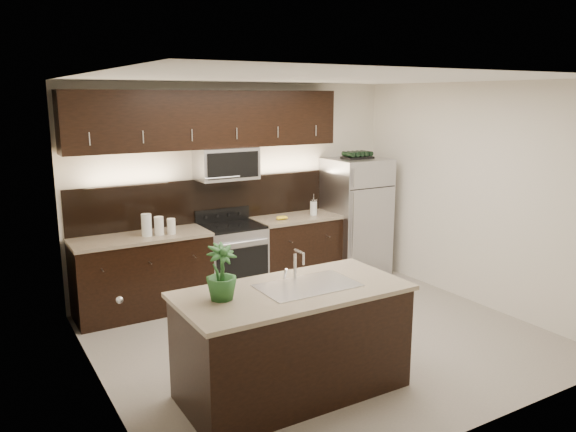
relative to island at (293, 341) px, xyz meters
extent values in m
plane|color=gray|center=(0.84, 0.80, -0.47)|extent=(4.50, 4.50, 0.00)
cube|color=beige|center=(0.84, 2.80, 0.88)|extent=(4.50, 0.02, 2.70)
cube|color=beige|center=(0.84, -1.20, 0.88)|extent=(4.50, 0.02, 2.70)
cube|color=beige|center=(-1.41, 0.80, 0.88)|extent=(0.02, 4.00, 2.70)
cube|color=beige|center=(3.09, 0.80, 0.88)|extent=(0.02, 4.00, 2.70)
cube|color=white|center=(0.84, 0.80, 2.23)|extent=(4.50, 4.00, 0.02)
cube|color=silver|center=(-1.39, 0.00, 0.54)|extent=(0.04, 0.80, 2.02)
sphere|color=silver|center=(-1.36, 0.32, 0.53)|extent=(0.06, 0.06, 0.06)
cube|color=black|center=(-1.40, 1.55, 1.18)|extent=(0.01, 0.32, 0.46)
cube|color=white|center=(-1.39, 1.55, 1.18)|extent=(0.00, 0.24, 0.36)
cube|color=black|center=(-0.57, 2.49, -0.02)|extent=(1.57, 0.62, 0.90)
cube|color=black|center=(1.55, 2.49, -0.02)|extent=(1.16, 0.62, 0.90)
cube|color=#B2B2B7|center=(0.59, 2.49, -0.02)|extent=(0.76, 0.62, 0.90)
cube|color=black|center=(0.59, 2.49, 0.44)|extent=(0.76, 0.60, 0.03)
cube|color=tan|center=(-0.57, 2.49, 0.45)|extent=(1.59, 0.65, 0.04)
cube|color=tan|center=(1.55, 2.49, 0.45)|extent=(1.18, 0.65, 0.04)
cube|color=black|center=(0.39, 2.78, 0.75)|extent=(3.49, 0.02, 0.56)
cube|color=#B2B2B7|center=(0.59, 2.60, 1.23)|extent=(0.76, 0.40, 0.40)
cube|color=black|center=(0.39, 2.63, 1.78)|extent=(3.49, 0.33, 0.70)
cube|color=black|center=(0.00, 0.00, -0.02)|extent=(1.90, 0.90, 0.90)
cube|color=tan|center=(0.00, 0.00, 0.45)|extent=(1.96, 0.96, 0.04)
cube|color=silver|center=(0.15, 0.00, 0.47)|extent=(0.84, 0.50, 0.01)
cylinder|color=silver|center=(0.15, 0.21, 0.59)|extent=(0.03, 0.03, 0.24)
cylinder|color=silver|center=(0.15, 0.14, 0.74)|extent=(0.02, 0.14, 0.02)
cylinder|color=silver|center=(0.15, 0.07, 0.69)|extent=(0.02, 0.02, 0.10)
cube|color=#B2B2B7|center=(2.52, 2.43, 0.36)|extent=(0.81, 0.73, 1.67)
cube|color=black|center=(2.52, 2.43, 1.21)|extent=(0.41, 0.26, 0.03)
cylinder|color=black|center=(2.36, 2.43, 1.26)|extent=(0.07, 0.24, 0.07)
cylinder|color=black|center=(2.44, 2.43, 1.26)|extent=(0.07, 0.24, 0.07)
cylinder|color=black|center=(2.52, 2.43, 1.26)|extent=(0.07, 0.24, 0.07)
cylinder|color=black|center=(2.60, 2.43, 1.26)|extent=(0.07, 0.24, 0.07)
cylinder|color=black|center=(2.68, 2.43, 1.26)|extent=(0.07, 0.24, 0.07)
imported|color=#1F4C1E|center=(-0.61, 0.08, 0.69)|extent=(0.28, 0.28, 0.45)
cylinder|color=silver|center=(-0.51, 2.44, 0.60)|extent=(0.12, 0.12, 0.26)
cylinder|color=silver|center=(-0.37, 2.41, 0.58)|extent=(0.11, 0.11, 0.22)
cylinder|color=silver|center=(-0.23, 2.38, 0.56)|extent=(0.10, 0.10, 0.18)
cylinder|color=silver|center=(1.80, 2.44, 0.56)|extent=(0.10, 0.10, 0.19)
cylinder|color=silver|center=(1.80, 2.44, 0.67)|extent=(0.10, 0.10, 0.02)
cylinder|color=silver|center=(1.80, 2.44, 0.72)|extent=(0.01, 0.01, 0.08)
ellipsoid|color=yellow|center=(1.23, 2.41, 0.49)|extent=(0.17, 0.13, 0.05)
camera|label=1|loc=(-2.32, -3.84, 2.05)|focal=35.00mm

